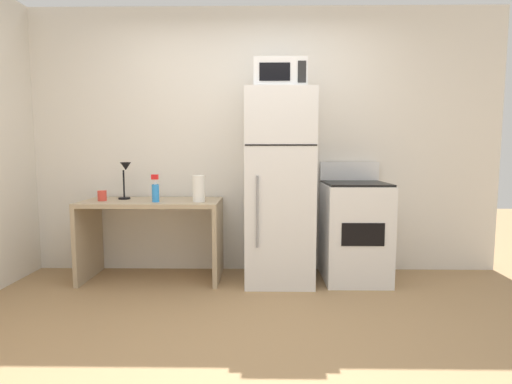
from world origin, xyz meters
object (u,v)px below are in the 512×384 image
object	(u,v)px
refrigerator	(279,188)
oven_range	(355,231)
desk_lamp	(125,174)
coffee_mug	(102,196)
microwave	(280,76)
paper_towel_roll	(199,189)
spray_bottle	(155,191)
desk	(153,223)

from	to	relation	value
refrigerator	oven_range	xyz separation A→B (m)	(0.71, 0.02, -0.41)
desk_lamp	oven_range	bearing A→B (deg)	-1.78
coffee_mug	refrigerator	distance (m)	1.63
desk_lamp	coffee_mug	bearing A→B (deg)	-148.47
desk_lamp	coffee_mug	world-z (taller)	desk_lamp
microwave	oven_range	distance (m)	1.58
paper_towel_roll	coffee_mug	world-z (taller)	paper_towel_roll
refrigerator	spray_bottle	bearing A→B (deg)	-174.77
desk_lamp	spray_bottle	bearing A→B (deg)	-29.86
paper_towel_roll	coffee_mug	bearing A→B (deg)	176.44
desk_lamp	oven_range	distance (m)	2.22
desk_lamp	paper_towel_roll	xyz separation A→B (m)	(0.72, -0.17, -0.12)
desk	desk_lamp	world-z (taller)	desk_lamp
coffee_mug	desk	bearing A→B (deg)	6.13
desk	microwave	size ratio (longest dim) A/B	2.76
microwave	desk_lamp	bearing A→B (deg)	175.60
spray_bottle	oven_range	world-z (taller)	oven_range
desk	spray_bottle	world-z (taller)	spray_bottle
paper_towel_roll	oven_range	world-z (taller)	oven_range
paper_towel_roll	coffee_mug	distance (m)	0.91
desk_lamp	refrigerator	size ratio (longest dim) A/B	0.20
desk_lamp	oven_range	size ratio (longest dim) A/B	0.32
spray_bottle	coffee_mug	world-z (taller)	spray_bottle
desk_lamp	oven_range	world-z (taller)	desk_lamp
oven_range	desk	bearing A→B (deg)	179.90
oven_range	spray_bottle	bearing A→B (deg)	-176.07
desk	refrigerator	xyz separation A→B (m)	(1.19, -0.03, 0.34)
spray_bottle	microwave	size ratio (longest dim) A/B	0.54
desk_lamp	microwave	size ratio (longest dim) A/B	0.77
coffee_mug	microwave	distance (m)	1.96
spray_bottle	desk	bearing A→B (deg)	118.76
paper_towel_roll	oven_range	distance (m)	1.50
paper_towel_roll	refrigerator	size ratio (longest dim) A/B	0.14
desk	oven_range	distance (m)	1.90
coffee_mug	microwave	world-z (taller)	microwave
microwave	desk	bearing A→B (deg)	177.69
refrigerator	desk_lamp	bearing A→B (deg)	176.43
desk	paper_towel_roll	world-z (taller)	paper_towel_roll
desk	paper_towel_roll	bearing A→B (deg)	-12.85
spray_bottle	microwave	distance (m)	1.52
paper_towel_roll	microwave	distance (m)	1.24
desk	paper_towel_roll	distance (m)	0.58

